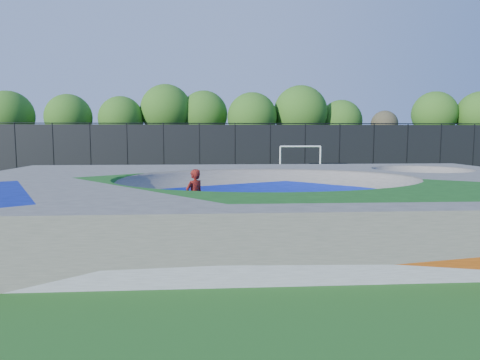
# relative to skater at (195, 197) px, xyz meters

# --- Properties ---
(ground) EXTENTS (120.00, 120.00, 0.00)m
(ground) POSITION_rel_skater_xyz_m (2.56, 0.90, -0.94)
(ground) COLOR #1C5417
(ground) RESTS_ON ground
(skate_deck) EXTENTS (22.00, 14.00, 1.50)m
(skate_deck) POSITION_rel_skater_xyz_m (2.56, 0.90, -0.19)
(skate_deck) COLOR gray
(skate_deck) RESTS_ON ground
(skater) EXTENTS (0.82, 0.79, 1.89)m
(skater) POSITION_rel_skater_xyz_m (0.00, 0.00, 0.00)
(skater) COLOR red
(skater) RESTS_ON ground
(skateboard) EXTENTS (0.71, 0.71, 0.05)m
(skateboard) POSITION_rel_skater_xyz_m (0.00, 0.00, -0.92)
(skateboard) COLOR black
(skateboard) RESTS_ON ground
(soccer_goal) EXTENTS (3.32, 0.12, 2.19)m
(soccer_goal) POSITION_rel_skater_xyz_m (7.56, 18.97, 0.58)
(soccer_goal) COLOR white
(soccer_goal) RESTS_ON ground
(fence) EXTENTS (48.09, 0.09, 4.04)m
(fence) POSITION_rel_skater_xyz_m (2.56, 21.90, 1.15)
(fence) COLOR black
(fence) RESTS_ON ground
(treeline) EXTENTS (52.56, 6.69, 7.95)m
(treeline) POSITION_rel_skater_xyz_m (0.79, 26.81, 4.01)
(treeline) COLOR #472F23
(treeline) RESTS_ON ground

